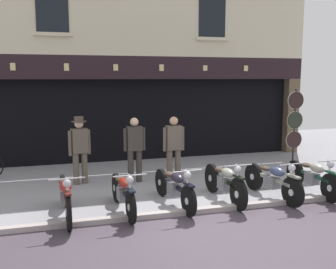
{
  "coord_description": "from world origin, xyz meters",
  "views": [
    {
      "loc": [
        -2.46,
        -6.76,
        2.66
      ],
      "look_at": [
        0.23,
        2.54,
        1.22
      ],
      "focal_mm": 41.21,
      "sensor_mm": 36.0,
      "label": 1
    }
  ],
  "objects_px": {
    "motorcycle_far_left": "(65,196)",
    "advert_board_near": "(41,112)",
    "motorcycle_center_right": "(273,180)",
    "shopkeeper_center": "(135,147)",
    "motorcycle_center_left": "(174,186)",
    "motorcycle_center": "(225,181)",
    "motorcycle_right": "(313,176)",
    "tyre_sign_pole": "(295,121)",
    "motorcycle_left": "(123,192)",
    "salesman_left": "(80,147)",
    "salesman_right": "(174,146)"
  },
  "relations": [
    {
      "from": "shopkeeper_center",
      "to": "motorcycle_right",
      "type": "bearing_deg",
      "value": 147.78
    },
    {
      "from": "shopkeeper_center",
      "to": "salesman_right",
      "type": "xyz_separation_m",
      "value": [
        0.94,
        -0.33,
        0.02
      ]
    },
    {
      "from": "motorcycle_right",
      "to": "advert_board_near",
      "type": "relative_size",
      "value": 1.98
    },
    {
      "from": "motorcycle_right",
      "to": "tyre_sign_pole",
      "type": "distance_m",
      "value": 3.54
    },
    {
      "from": "motorcycle_right",
      "to": "shopkeeper_center",
      "type": "height_order",
      "value": "shopkeeper_center"
    },
    {
      "from": "motorcycle_right",
      "to": "salesman_right",
      "type": "height_order",
      "value": "salesman_right"
    },
    {
      "from": "motorcycle_far_left",
      "to": "motorcycle_right",
      "type": "bearing_deg",
      "value": 177.06
    },
    {
      "from": "motorcycle_center",
      "to": "motorcycle_center_right",
      "type": "distance_m",
      "value": 1.1
    },
    {
      "from": "tyre_sign_pole",
      "to": "motorcycle_right",
      "type": "bearing_deg",
      "value": -116.97
    },
    {
      "from": "motorcycle_right",
      "to": "motorcycle_center",
      "type": "bearing_deg",
      "value": -1.74
    },
    {
      "from": "motorcycle_center",
      "to": "salesman_right",
      "type": "height_order",
      "value": "salesman_right"
    },
    {
      "from": "salesman_right",
      "to": "motorcycle_right",
      "type": "bearing_deg",
      "value": 144.68
    },
    {
      "from": "motorcycle_center",
      "to": "salesman_left",
      "type": "height_order",
      "value": "salesman_left"
    },
    {
      "from": "motorcycle_center_right",
      "to": "shopkeeper_center",
      "type": "distance_m",
      "value": 3.46
    },
    {
      "from": "motorcycle_center",
      "to": "motorcycle_right",
      "type": "xyz_separation_m",
      "value": [
        2.14,
        -0.1,
        -0.01
      ]
    },
    {
      "from": "salesman_right",
      "to": "advert_board_near",
      "type": "xyz_separation_m",
      "value": [
        -3.25,
        3.04,
        0.7
      ]
    },
    {
      "from": "motorcycle_far_left",
      "to": "motorcycle_center_left",
      "type": "distance_m",
      "value": 2.2
    },
    {
      "from": "motorcycle_center_left",
      "to": "motorcycle_center_right",
      "type": "height_order",
      "value": "motorcycle_center_right"
    },
    {
      "from": "motorcycle_center",
      "to": "salesman_left",
      "type": "bearing_deg",
      "value": -38.98
    },
    {
      "from": "motorcycle_center_left",
      "to": "shopkeeper_center",
      "type": "xyz_separation_m",
      "value": [
        -0.44,
        2.03,
        0.5
      ]
    },
    {
      "from": "motorcycle_center_left",
      "to": "salesman_right",
      "type": "distance_m",
      "value": 1.85
    },
    {
      "from": "salesman_right",
      "to": "advert_board_near",
      "type": "height_order",
      "value": "advert_board_near"
    },
    {
      "from": "motorcycle_center_right",
      "to": "advert_board_near",
      "type": "xyz_separation_m",
      "value": [
        -4.97,
        4.88,
        1.21
      ]
    },
    {
      "from": "motorcycle_left",
      "to": "shopkeeper_center",
      "type": "height_order",
      "value": "shopkeeper_center"
    },
    {
      "from": "motorcycle_left",
      "to": "motorcycle_center_right",
      "type": "xyz_separation_m",
      "value": [
        3.32,
        -0.04,
        0.01
      ]
    },
    {
      "from": "motorcycle_left",
      "to": "salesman_right",
      "type": "relative_size",
      "value": 1.16
    },
    {
      "from": "motorcycle_far_left",
      "to": "motorcycle_center_left",
      "type": "relative_size",
      "value": 0.99
    },
    {
      "from": "shopkeeper_center",
      "to": "advert_board_near",
      "type": "relative_size",
      "value": 1.66
    },
    {
      "from": "motorcycle_center_left",
      "to": "motorcycle_left",
      "type": "bearing_deg",
      "value": -0.44
    },
    {
      "from": "motorcycle_center_left",
      "to": "motorcycle_center",
      "type": "xyz_separation_m",
      "value": [
        1.13,
        -0.02,
        0.02
      ]
    },
    {
      "from": "motorcycle_center_left",
      "to": "motorcycle_center",
      "type": "relative_size",
      "value": 1.04
    },
    {
      "from": "motorcycle_right",
      "to": "motorcycle_left",
      "type": "bearing_deg",
      "value": 0.78
    },
    {
      "from": "advert_board_near",
      "to": "tyre_sign_pole",
      "type": "bearing_deg",
      "value": -13.39
    },
    {
      "from": "salesman_left",
      "to": "tyre_sign_pole",
      "type": "distance_m",
      "value": 6.65
    },
    {
      "from": "salesman_left",
      "to": "salesman_right",
      "type": "relative_size",
      "value": 1.01
    },
    {
      "from": "motorcycle_right",
      "to": "salesman_left",
      "type": "xyz_separation_m",
      "value": [
        -5.05,
        2.35,
        0.53
      ]
    },
    {
      "from": "motorcycle_center_left",
      "to": "motorcycle_right",
      "type": "height_order",
      "value": "motorcycle_right"
    },
    {
      "from": "motorcycle_far_left",
      "to": "advert_board_near",
      "type": "height_order",
      "value": "advert_board_near"
    },
    {
      "from": "salesman_right",
      "to": "motorcycle_center_left",
      "type": "bearing_deg",
      "value": 71.48
    },
    {
      "from": "motorcycle_center",
      "to": "motorcycle_right",
      "type": "height_order",
      "value": "motorcycle_center"
    },
    {
      "from": "salesman_right",
      "to": "advert_board_near",
      "type": "relative_size",
      "value": 1.69
    },
    {
      "from": "tyre_sign_pole",
      "to": "advert_board_near",
      "type": "height_order",
      "value": "tyre_sign_pole"
    },
    {
      "from": "motorcycle_left",
      "to": "motorcycle_center",
      "type": "distance_m",
      "value": 2.22
    },
    {
      "from": "motorcycle_center_left",
      "to": "salesman_right",
      "type": "bearing_deg",
      "value": -112.34
    },
    {
      "from": "salesman_right",
      "to": "advert_board_near",
      "type": "distance_m",
      "value": 4.5
    },
    {
      "from": "motorcycle_far_left",
      "to": "tyre_sign_pole",
      "type": "xyz_separation_m",
      "value": [
        7.02,
        3.03,
        0.88
      ]
    },
    {
      "from": "motorcycle_center_right",
      "to": "salesman_right",
      "type": "xyz_separation_m",
      "value": [
        -1.72,
        1.84,
        0.51
      ]
    },
    {
      "from": "motorcycle_left",
      "to": "advert_board_near",
      "type": "bearing_deg",
      "value": -73.95
    },
    {
      "from": "motorcycle_center_left",
      "to": "motorcycle_center_right",
      "type": "xyz_separation_m",
      "value": [
        2.22,
        -0.14,
        0.01
      ]
    },
    {
      "from": "motorcycle_left",
      "to": "motorcycle_right",
      "type": "bearing_deg",
      "value": 177.02
    }
  ]
}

